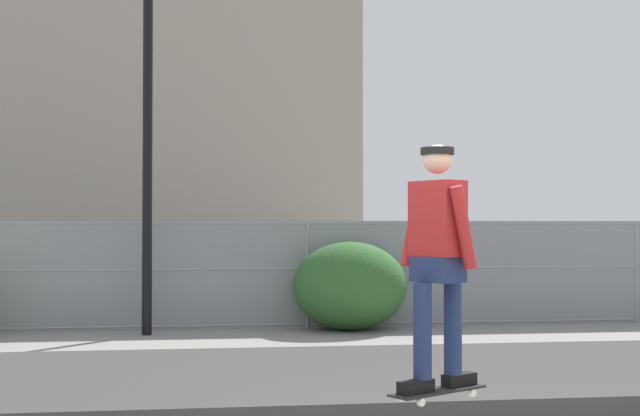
# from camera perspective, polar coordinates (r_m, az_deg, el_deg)

# --- Properties ---
(gravel_berm) EXTENTS (13.83, 3.38, 0.31)m
(gravel_berm) POSITION_cam_1_polar(r_m,az_deg,el_deg) (8.96, 3.90, -11.52)
(gravel_berm) COLOR #3D3A38
(gravel_berm) RESTS_ON ground_plane
(skateboard) EXTENTS (0.79, 0.58, 0.07)m
(skateboard) POSITION_cam_1_polar(r_m,az_deg,el_deg) (6.29, 7.82, -11.94)
(skateboard) COLOR black
(skater) EXTENTS (0.67, 0.62, 1.74)m
(skater) POSITION_cam_1_polar(r_m,az_deg,el_deg) (6.18, 7.80, -2.77)
(skater) COLOR black
(skater) RESTS_ON skateboard
(chain_fence) EXTENTS (24.27, 0.06, 1.85)m
(chain_fence) POSITION_cam_1_polar(r_m,az_deg,el_deg) (14.95, -0.84, -4.38)
(chain_fence) COLOR gray
(chain_fence) RESTS_ON ground_plane
(street_lamp) EXTENTS (0.44, 0.44, 6.46)m
(street_lamp) POSITION_cam_1_polar(r_m,az_deg,el_deg) (14.39, -11.34, 7.97)
(street_lamp) COLOR black
(street_lamp) RESTS_ON ground_plane
(parked_car_near) EXTENTS (4.44, 2.03, 1.66)m
(parked_car_near) POSITION_cam_1_polar(r_m,az_deg,el_deg) (18.38, -19.76, -4.01)
(parked_car_near) COLOR #B7BABF
(parked_car_near) RESTS_ON ground_plane
(parked_car_mid) EXTENTS (4.49, 2.12, 1.66)m
(parked_car_mid) POSITION_cam_1_polar(r_m,az_deg,el_deg) (18.40, -0.79, -4.08)
(parked_car_mid) COLOR silver
(parked_car_mid) RESTS_ON ground_plane
(library_building) EXTENTS (24.75, 14.82, 21.56)m
(library_building) POSITION_cam_1_polar(r_m,az_deg,el_deg) (46.59, -14.26, 9.99)
(library_building) COLOR #9E9384
(library_building) RESTS_ON ground_plane
(shrub_center) EXTENTS (1.93, 1.58, 1.49)m
(shrub_center) POSITION_cam_1_polar(r_m,az_deg,el_deg) (14.60, 1.99, -5.18)
(shrub_center) COLOR #2D5B28
(shrub_center) RESTS_ON ground_plane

